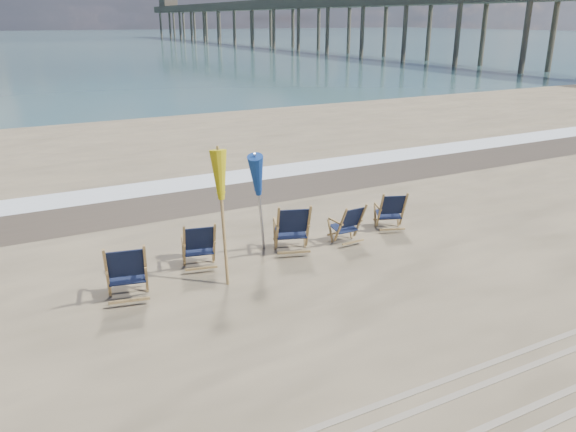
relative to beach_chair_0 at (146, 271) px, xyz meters
name	(u,v)px	position (x,y,z in m)	size (l,w,h in m)	color
ocean	(5,41)	(2.85, 126.22, -0.54)	(400.00, 400.00, 0.00)	#3D6266
surf_foam	(189,183)	(2.85, 6.52, -0.54)	(200.00, 1.40, 0.01)	silver
wet_sand_strip	(207,197)	(2.85, 5.02, -0.54)	(200.00, 2.60, 0.00)	#42362A
tire_tracks	(480,407)	(2.85, -4.58, -0.54)	(80.00, 1.30, 0.01)	gray
beach_chair_0	(146,271)	(0.00, 0.00, 0.00)	(0.70, 0.78, 1.09)	black
beach_chair_1	(214,245)	(1.44, 0.66, -0.05)	(0.63, 0.71, 0.99)	black
beach_chair_2	(308,228)	(3.34, 0.47, 0.00)	(0.70, 0.79, 1.10)	black
beach_chair_3	(360,222)	(4.60, 0.51, -0.10)	(0.57, 0.64, 0.89)	black
beach_chair_4	(404,211)	(5.82, 0.61, -0.07)	(0.60, 0.68, 0.94)	black
umbrella_yellow	(222,183)	(1.42, 0.10, 1.28)	(0.30, 0.30, 2.36)	#A37F49
umbrella_blue	(260,173)	(2.50, 0.90, 1.13)	(0.30, 0.30, 2.20)	#A5A5AD
fishing_pier	(289,17)	(40.85, 72.22, 4.11)	(4.40, 140.00, 9.30)	brown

